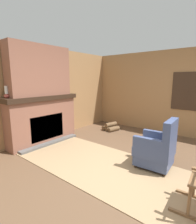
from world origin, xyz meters
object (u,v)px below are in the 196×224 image
at_px(oil_lamp_vase, 7,94).
at_px(decorative_plate_on_mantel, 36,90).
at_px(armchair, 157,150).
at_px(firewood_stack, 111,127).
at_px(storage_case, 56,92).

relative_size(oil_lamp_vase, decorative_plate_on_mantel, 0.94).
xyz_separation_m(armchair, decorative_plate_on_mantel, (-2.85, -0.61, 1.00)).
relative_size(firewood_stack, storage_case, 1.81).
height_order(firewood_stack, decorative_plate_on_mantel, decorative_plate_on_mantel).
bearing_deg(decorative_plate_on_mantel, storage_case, 88.09).
bearing_deg(decorative_plate_on_mantel, firewood_stack, 68.52).
distance_m(oil_lamp_vase, decorative_plate_on_mantel, 0.72).
bearing_deg(armchair, storage_case, -3.39).
height_order(armchair, decorative_plate_on_mantel, decorative_plate_on_mantel).
height_order(firewood_stack, oil_lamp_vase, oil_lamp_vase).
relative_size(firewood_stack, decorative_plate_on_mantel, 1.79).
bearing_deg(firewood_stack, armchair, -35.80).
xyz_separation_m(oil_lamp_vase, decorative_plate_on_mantel, (-0.02, 0.71, 0.04)).
bearing_deg(storage_case, oil_lamp_vase, -90.00).
height_order(armchair, oil_lamp_vase, oil_lamp_vase).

